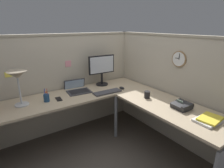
# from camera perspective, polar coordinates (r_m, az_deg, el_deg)

# --- Properties ---
(ground_plane) EXTENTS (6.80, 6.80, 0.00)m
(ground_plane) POSITION_cam_1_polar(r_m,az_deg,el_deg) (2.87, 0.38, -18.36)
(ground_plane) COLOR #4C443D
(cubicle_wall_back) EXTENTS (2.57, 0.12, 1.58)m
(cubicle_wall_back) POSITION_cam_1_polar(r_m,az_deg,el_deg) (3.07, -14.63, 0.13)
(cubicle_wall_back) COLOR #B7AD99
(cubicle_wall_back) RESTS_ON ground
(cubicle_wall_right) EXTENTS (0.12, 2.37, 1.58)m
(cubicle_wall_right) POSITION_cam_1_polar(r_m,az_deg,el_deg) (2.88, 17.88, -1.32)
(cubicle_wall_right) COLOR #B7AD99
(cubicle_wall_right) RESTS_ON ground
(desk) EXTENTS (2.35, 2.15, 0.73)m
(desk) POSITION_cam_1_polar(r_m,az_deg,el_deg) (2.44, -1.78, -8.04)
(desk) COLOR tan
(desk) RESTS_ON ground
(monitor) EXTENTS (0.46, 0.20, 0.50)m
(monitor) POSITION_cam_1_polar(r_m,az_deg,el_deg) (3.04, -3.22, 5.03)
(monitor) COLOR black
(monitor) RESTS_ON desk
(laptop) EXTENTS (0.37, 0.41, 0.22)m
(laptop) POSITION_cam_1_polar(r_m,az_deg,el_deg) (2.89, -10.82, -1.51)
(laptop) COLOR #38383D
(laptop) RESTS_ON desk
(keyboard) EXTENTS (0.44, 0.16, 0.02)m
(keyboard) POSITION_cam_1_polar(r_m,az_deg,el_deg) (2.75, -1.46, -2.54)
(keyboard) COLOR #38383D
(keyboard) RESTS_ON desk
(computer_mouse) EXTENTS (0.06, 0.10, 0.03)m
(computer_mouse) POSITION_cam_1_polar(r_m,az_deg,el_deg) (2.91, 3.06, -1.21)
(computer_mouse) COLOR black
(computer_mouse) RESTS_ON desk
(desk_lamp_dome) EXTENTS (0.24, 0.24, 0.44)m
(desk_lamp_dome) POSITION_cam_1_polar(r_m,az_deg,el_deg) (2.49, -27.35, 1.79)
(desk_lamp_dome) COLOR #B7BABF
(desk_lamp_dome) RESTS_ON desk
(pen_cup) EXTENTS (0.08, 0.08, 0.18)m
(pen_cup) POSITION_cam_1_polar(r_m,az_deg,el_deg) (2.58, -19.73, -4.03)
(pen_cup) COLOR navy
(pen_cup) RESTS_ON desk
(cell_phone) EXTENTS (0.08, 0.15, 0.01)m
(cell_phone) POSITION_cam_1_polar(r_m,az_deg,el_deg) (2.62, -16.27, -4.50)
(cell_phone) COLOR black
(cell_phone) RESTS_ON desk
(office_phone) EXTENTS (0.20, 0.22, 0.11)m
(office_phone) POSITION_cam_1_polar(r_m,az_deg,el_deg) (2.39, 20.97, -6.37)
(office_phone) COLOR #232326
(office_phone) RESTS_ON desk
(book_stack) EXTENTS (0.30, 0.23, 0.04)m
(book_stack) POSITION_cam_1_polar(r_m,az_deg,el_deg) (2.21, 27.97, -9.78)
(book_stack) COLOR silver
(book_stack) RESTS_ON desk
(coffee_mug) EXTENTS (0.08, 0.08, 0.10)m
(coffee_mug) POSITION_cam_1_polar(r_m,az_deg,el_deg) (2.59, 10.87, -3.26)
(coffee_mug) COLOR black
(coffee_mug) RESTS_ON desk
(wall_clock) EXTENTS (0.04, 0.22, 0.22)m
(wall_clock) POSITION_cam_1_polar(r_m,az_deg,el_deg) (2.66, 20.19, 7.31)
(wall_clock) COLOR olive
(pinned_note_leftmost) EXTENTS (0.09, 0.00, 0.10)m
(pinned_note_leftmost) POSITION_cam_1_polar(r_m,az_deg,el_deg) (2.96, -13.48, 6.15)
(pinned_note_leftmost) COLOR pink
(pinned_note_middle) EXTENTS (0.09, 0.00, 0.07)m
(pinned_note_middle) POSITION_cam_1_polar(r_m,az_deg,el_deg) (2.80, -29.60, 2.60)
(pinned_note_middle) COLOR #EAD84C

